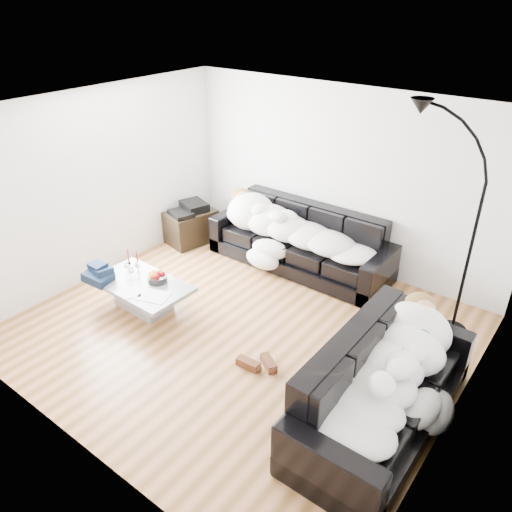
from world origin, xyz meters
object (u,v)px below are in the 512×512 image
Objects in this scene: stereo at (190,208)px; fruit_bowl at (157,276)px; sleeper_back at (298,228)px; floor_lamp at (471,245)px; shoes at (258,363)px; av_cabinet at (191,226)px; wine_glass_b at (127,268)px; coffee_table at (143,295)px; candle_right at (137,259)px; sofa_back at (300,239)px; sleeper_right at (387,370)px; sofa_right at (384,386)px; wine_glass_a at (137,267)px; wine_glass_c at (132,274)px; candle_left at (128,257)px.

fruit_bowl is at bearing -39.36° from stereo.
fruit_bowl is at bearing -114.11° from sleeper_back.
floor_lamp is at bearing 29.10° from fruit_bowl.
av_cabinet is (-2.72, 1.80, 0.21)m from shoes.
fruit_bowl is 1.62× the size of wine_glass_b.
shoes is at bearing -5.71° from fruit_bowl.
stereo is (-0.84, 1.77, 0.41)m from coffee_table.
wine_glass_b is at bearing -80.35° from candle_right.
candle_right reaches higher than av_cabinet.
sofa_back reaches higher than coffee_table.
sleeper_right is at bearing -99.69° from floor_lamp.
shoes is at bearing 93.39° from sleeper_right.
sofa_right is 14.56× the size of wine_glass_b.
sofa_back reaches higher than wine_glass_a.
av_cabinet is (-1.85, -0.38, -0.18)m from sofa_back.
candle_right is 4.16m from floor_lamp.
fruit_bowl is 1.35× the size of wine_glass_c.
candle_left is (-0.65, 0.08, 0.04)m from fruit_bowl.
wine_glass_b is 0.33× the size of shoes.
shoes is at bearing -6.06° from candle_left.
wine_glass_b is at bearing -168.31° from fruit_bowl.
fruit_bowl reaches higher than shoes.
sleeper_back is at bearing 56.69° from wine_glass_b.
stereo is (-0.98, 1.62, 0.14)m from fruit_bowl.
fruit_bowl is at bearing -46.34° from av_cabinet.
stereo is at bearing 67.47° from sofa_right.
stereo is at bearing 154.92° from shoes.
shoes is (-1.41, -0.08, -0.41)m from sofa_right.
floor_lamp reaches higher than shoes.
stereo reaches higher than wine_glass_b.
shoes is (1.74, -0.17, -0.40)m from fruit_bowl.
sleeper_back is at bearing 57.28° from wine_glass_a.
floor_lamp is at bearing 26.48° from wine_glass_a.
sleeper_right is 3.67m from candle_right.
sofa_right is at bearing -99.69° from floor_lamp.
candle_left is at bearing 87.43° from sleeper_right.
coffee_table reaches higher than shoes.
floor_lamp is at bearing 29.16° from wine_glass_c.
wine_glass_c is (-3.45, -0.08, -0.19)m from sleeper_right.
av_cabinet is 0.33× the size of floor_lamp.
sleeper_back is at bearing 65.89° from fruit_bowl.
candle_right is 0.50× the size of shoes.
sleeper_right reaches higher than candle_right.
sleeper_back is at bearing 48.22° from sleeper_right.
candle_left is (-0.51, 0.23, 0.30)m from coffee_table.
coffee_table is 0.54m from candle_right.
coffee_table is (-3.29, -0.06, -0.27)m from sofa_right.
fruit_bowl is at bearing -158.12° from floor_lamp.
sleeper_back reaches higher than candle_right.
candle_right is (-0.13, 0.11, 0.04)m from wine_glass_a.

